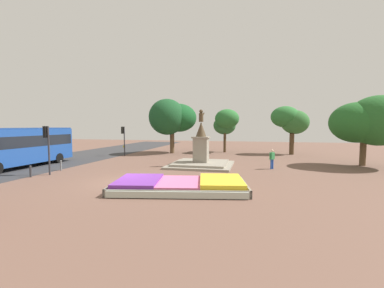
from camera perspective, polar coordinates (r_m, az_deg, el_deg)
ground_plane at (r=16.17m, az=-14.14°, el=-8.26°), size 85.47×85.47×0.00m
flower_planter at (r=13.87m, az=-2.57°, el=-9.10°), size 7.60×4.83×0.60m
statue_monument at (r=21.89m, az=2.01°, el=-2.86°), size 5.26×5.26×4.79m
traffic_light_mid_block at (r=20.39m, az=-29.50°, el=0.64°), size 0.41×0.28×3.40m
traffic_light_far_corner at (r=30.13m, az=-14.99°, el=1.81°), size 0.41×0.28×3.32m
city_bus at (r=24.98m, az=-34.32°, el=-0.20°), size 2.47×9.90×3.24m
pedestrian_near_planter at (r=21.22m, az=17.37°, el=-2.96°), size 0.42×0.44×1.56m
kerb_bollard_mid_a at (r=20.26m, az=-32.24°, el=-5.09°), size 0.14×0.14×0.79m
kerb_bollard_mid_b at (r=22.05m, az=-27.10°, el=-4.20°), size 0.14×0.14×0.80m
park_tree_far_left at (r=31.99m, az=-4.34°, el=5.90°), size 5.51×6.16×6.67m
park_tree_behind_statue at (r=33.20m, az=7.52°, el=4.86°), size 3.40×4.00×5.50m
park_tree_far_right at (r=25.70m, az=34.66°, el=4.00°), size 5.88×4.97×5.87m
park_tree_street_side at (r=32.85m, az=20.97°, el=5.04°), size 4.42×3.14×5.76m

